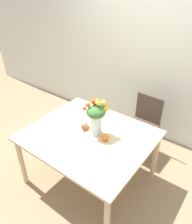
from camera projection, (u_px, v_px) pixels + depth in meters
ground_plane at (90, 178)px, 2.89m from camera, size 12.00×12.00×0.00m
wall_back at (150, 52)px, 3.15m from camera, size 8.00×0.06×2.70m
dining_table at (89, 140)px, 2.54m from camera, size 1.39×1.19×0.74m
flower_vase at (96, 117)px, 2.40m from camera, size 0.22×0.22×0.43m
pumpkin at (105, 137)px, 2.40m from camera, size 0.08×0.08×0.08m
turkey_figurine at (85, 126)px, 2.57m from camera, size 0.10×0.13×0.08m
dining_chair_near_window at (143, 124)px, 3.14m from camera, size 0.44×0.44×0.87m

